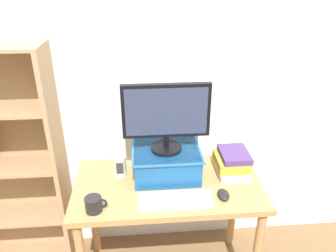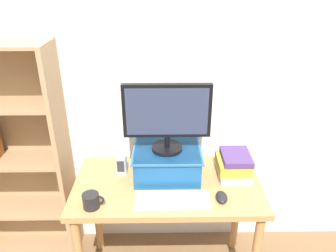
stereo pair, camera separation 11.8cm
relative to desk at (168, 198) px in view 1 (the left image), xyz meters
name	(u,v)px [view 1 (the left image)]	position (x,y,z in m)	size (l,w,h in m)	color
back_wall	(162,74)	(0.00, 0.43, 0.64)	(7.00, 0.08, 2.60)	silver
desk	(168,198)	(0.00, 0.00, 0.00)	(1.10, 0.60, 0.76)	#B7844C
bookshelf_unit	(1,163)	(-1.05, 0.27, 0.13)	(0.73, 0.28, 1.54)	tan
riser_box	(167,161)	(0.00, 0.10, 0.20)	(0.41, 0.34, 0.17)	#195189
computer_monitor	(167,115)	(0.00, 0.09, 0.51)	(0.50, 0.18, 0.41)	black
keyboard	(175,200)	(0.03, -0.18, 0.12)	(0.41, 0.14, 0.02)	silver
computer_mouse	(223,195)	(0.30, -0.16, 0.13)	(0.06, 0.10, 0.04)	black
book_stack	(232,162)	(0.41, 0.09, 0.17)	(0.20, 0.26, 0.14)	silver
coffee_mug	(94,204)	(-0.40, -0.21, 0.15)	(0.12, 0.09, 0.08)	black
desk_speaker	(120,166)	(-0.28, 0.11, 0.17)	(0.07, 0.07, 0.13)	silver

